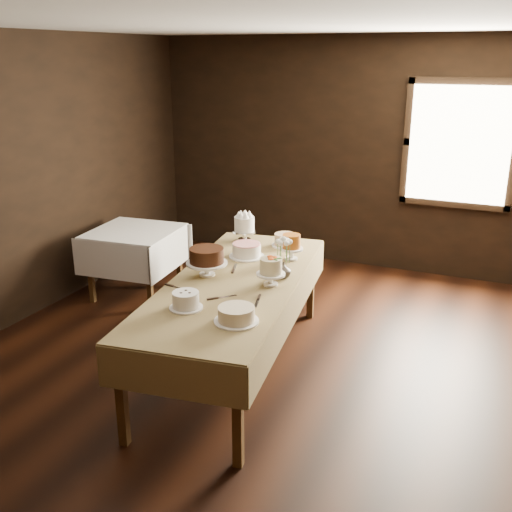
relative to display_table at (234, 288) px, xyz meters
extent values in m
cube|color=black|center=(0.07, 0.07, -0.75)|extent=(5.00, 6.00, 0.01)
cube|color=beige|center=(0.07, 0.07, 2.05)|extent=(5.00, 6.00, 0.01)
cube|color=black|center=(0.07, 3.07, 0.65)|extent=(5.00, 0.02, 2.80)
cube|color=black|center=(-2.43, 0.07, 0.65)|extent=(0.02, 6.00, 2.80)
cube|color=#FFEABF|center=(1.37, 3.01, 0.85)|extent=(1.10, 0.05, 1.30)
cube|color=#3C250F|center=(-0.25, -1.26, -0.38)|extent=(0.07, 0.07, 0.74)
cube|color=#3C250F|center=(-0.58, 1.14, -0.38)|extent=(0.07, 0.07, 0.74)
cube|color=#3C250F|center=(0.58, -1.14, -0.38)|extent=(0.07, 0.07, 0.74)
cube|color=#3C250F|center=(0.25, 1.26, -0.38)|extent=(0.07, 0.07, 0.74)
cube|color=#3C250F|center=(0.00, 0.00, 0.03)|extent=(1.29, 2.66, 0.04)
cube|color=#957F50|center=(0.00, 0.00, 0.05)|extent=(1.36, 2.73, 0.01)
cube|color=#3C250F|center=(-2.05, 0.67, -0.40)|extent=(0.06, 0.06, 0.70)
cube|color=#3C250F|center=(-2.12, 1.38, -0.40)|extent=(0.06, 0.06, 0.70)
cube|color=#3C250F|center=(-1.35, 0.74, -0.40)|extent=(0.06, 0.06, 0.70)
cube|color=#3C250F|center=(-1.41, 1.45, -0.40)|extent=(0.06, 0.06, 0.70)
cube|color=#3C250F|center=(-1.73, 1.06, -0.03)|extent=(0.88, 0.88, 0.04)
cube|color=white|center=(-1.73, 1.06, 0.00)|extent=(0.97, 0.97, 0.01)
cylinder|color=silver|center=(-0.39, 1.04, 0.12)|extent=(0.24, 0.24, 0.12)
cylinder|color=white|center=(-0.39, 1.04, 0.24)|extent=(0.22, 0.22, 0.14)
cylinder|color=white|center=(0.04, 1.04, 0.07)|extent=(0.26, 0.26, 0.01)
cylinder|color=beige|center=(0.04, 1.04, 0.13)|extent=(0.29, 0.29, 0.11)
cylinder|color=white|center=(-0.16, 0.59, 0.07)|extent=(0.33, 0.33, 0.01)
cylinder|color=white|center=(-0.16, 0.59, 0.13)|extent=(0.34, 0.34, 0.11)
cylinder|color=white|center=(0.24, 0.69, 0.12)|extent=(0.21, 0.21, 0.12)
cylinder|color=#B65E1A|center=(0.24, 0.69, 0.25)|extent=(0.19, 0.19, 0.13)
cylinder|color=white|center=(-0.27, 0.03, 0.12)|extent=(0.35, 0.35, 0.13)
cylinder|color=#32170A|center=(-0.27, 0.03, 0.25)|extent=(0.38, 0.38, 0.12)
cylinder|color=white|center=(0.31, 0.03, 0.12)|extent=(0.23, 0.23, 0.12)
cylinder|color=beige|center=(0.31, 0.03, 0.24)|extent=(0.23, 0.23, 0.13)
cylinder|color=white|center=(-0.08, -0.64, 0.07)|extent=(0.25, 0.25, 0.01)
cylinder|color=white|center=(-0.08, -0.64, 0.13)|extent=(0.27, 0.27, 0.12)
cylinder|color=white|center=(0.36, -0.70, 0.07)|extent=(0.32, 0.32, 0.01)
cylinder|color=beige|center=(0.36, -0.70, 0.12)|extent=(0.27, 0.27, 0.10)
cube|color=silver|center=(0.10, -0.33, 0.06)|extent=(0.18, 0.19, 0.01)
cube|color=silver|center=(0.36, -0.36, 0.06)|extent=(0.09, 0.24, 0.01)
cube|color=silver|center=(-0.14, 0.30, 0.06)|extent=(0.10, 0.24, 0.01)
cube|color=silver|center=(0.28, 0.32, 0.06)|extent=(0.10, 0.24, 0.01)
cube|color=silver|center=(-0.31, -0.33, 0.06)|extent=(0.24, 0.06, 0.01)
imported|color=#2D2823|center=(0.34, 0.24, 0.13)|extent=(0.15, 0.15, 0.13)
camera|label=1|loc=(2.00, -4.09, 1.84)|focal=41.71mm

